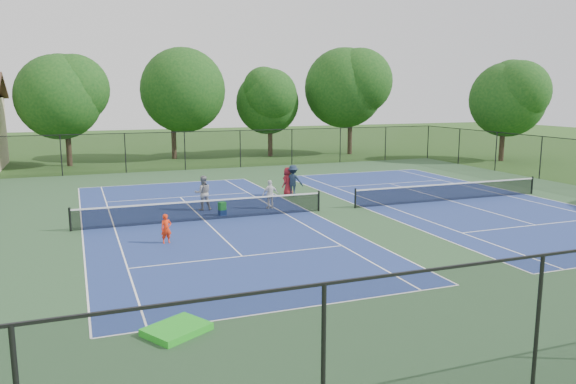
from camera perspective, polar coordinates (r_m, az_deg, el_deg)
name	(u,v)px	position (r m, az deg, el deg)	size (l,w,h in m)	color
ground	(337,210)	(29.28, 5.01, -1.81)	(140.00, 140.00, 0.00)	#234716
court_pad	(337,210)	(29.28, 5.01, -1.80)	(36.00, 36.00, 0.01)	#294929
tennis_court_left	(204,219)	(27.00, -8.49, -2.68)	(12.00, 23.83, 1.07)	navy
tennis_court_right	(449,199)	(32.88, 16.05, -0.68)	(12.00, 23.83, 1.07)	navy
perimeter_fence	(338,179)	(28.99, 5.06, 1.29)	(36.08, 36.08, 3.02)	black
tree_back_a	(65,92)	(49.75, -21.71, 9.40)	(6.80, 6.80, 9.15)	#2D2116
tree_back_b	(172,86)	(52.46, -11.71, 10.50)	(7.60, 7.60, 10.03)	#2D2116
tree_back_c	(270,98)	(53.71, -1.84, 9.49)	(6.00, 6.00, 8.40)	#2D2116
tree_back_d	(351,84)	(55.95, 6.40, 10.83)	(7.80, 7.80, 10.37)	#2D2116
tree_side_e	(505,95)	(53.35, 21.19, 9.18)	(6.60, 6.60, 8.87)	#2D2116
child_player	(166,229)	(23.14, -12.27, -3.67)	(0.44, 0.29, 1.20)	#F73210
instructor	(203,193)	(29.26, -8.63, -0.09)	(0.88, 0.68, 1.80)	gray
bystander_a	(270,194)	(29.33, -1.82, -0.24)	(0.89, 0.37, 1.52)	white
bystander_b	(293,181)	(32.92, 0.51, 1.17)	(1.18, 0.68, 1.83)	#1A273A
bystander_c	(288,182)	(33.01, -0.02, 1.07)	(0.83, 0.54, 1.69)	maroon
ball_crate	(222,213)	(27.99, -6.70, -2.10)	(0.35, 0.28, 0.28)	navy
ball_hopper	(222,206)	(27.92, -6.71, -1.41)	(0.33, 0.27, 0.40)	green
green_tarp	(177,329)	(14.86, -11.24, -13.52)	(1.48, 1.15, 0.18)	green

